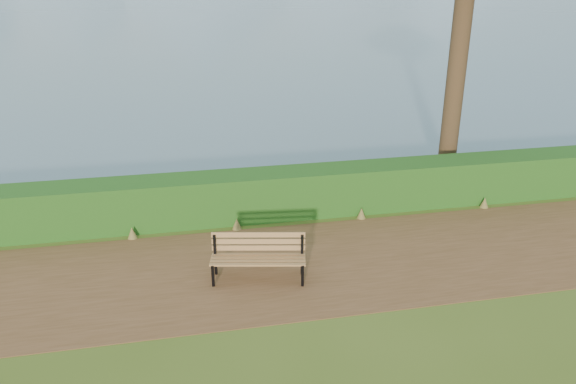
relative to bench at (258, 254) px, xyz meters
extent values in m
plane|color=#455A19|center=(0.95, -0.04, -0.47)|extent=(140.00, 140.00, 0.00)
cube|color=brown|center=(0.95, 0.26, -0.46)|extent=(40.00, 3.40, 0.01)
cube|color=#164C15|center=(0.95, 2.56, 0.03)|extent=(32.00, 0.85, 1.00)
cube|color=black|center=(-0.80, -0.13, -0.27)|extent=(0.05, 0.06, 0.41)
cube|color=black|center=(-0.72, 0.26, -0.08)|extent=(0.05, 0.06, 0.78)
cube|color=black|center=(-0.76, 0.07, -0.09)|extent=(0.14, 0.47, 0.05)
cube|color=black|center=(0.69, -0.43, -0.27)|extent=(0.05, 0.06, 0.41)
cube|color=black|center=(0.77, -0.04, -0.08)|extent=(0.05, 0.06, 0.78)
cube|color=black|center=(0.73, -0.23, -0.09)|extent=(0.14, 0.47, 0.05)
cube|color=olive|center=(-0.05, -0.25, -0.06)|extent=(1.61, 0.40, 0.03)
cube|color=olive|center=(-0.03, -0.14, -0.06)|extent=(1.61, 0.40, 0.03)
cube|color=olive|center=(-0.01, -0.03, -0.06)|extent=(1.61, 0.40, 0.03)
cube|color=olive|center=(0.02, 0.09, -0.06)|extent=(1.61, 0.40, 0.03)
cube|color=olive|center=(0.03, 0.14, 0.05)|extent=(1.60, 0.36, 0.09)
cube|color=olive|center=(0.03, 0.14, 0.17)|extent=(1.60, 0.36, 0.09)
cube|color=olive|center=(0.03, 0.14, 0.30)|extent=(1.60, 0.36, 0.09)
cylinder|color=#3A2517|center=(5.50, 4.06, 3.59)|extent=(0.45, 0.45, 8.12)
camera|label=1|loc=(-1.19, -8.48, 4.64)|focal=35.00mm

